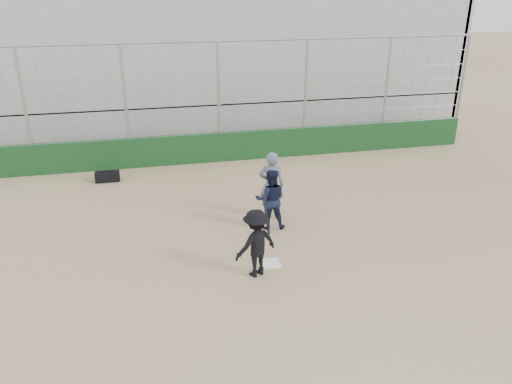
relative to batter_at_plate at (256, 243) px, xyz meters
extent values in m
plane|color=olive|center=(0.39, 0.33, -0.75)|extent=(90.00, 90.00, 0.00)
cube|color=white|center=(0.39, 0.33, -0.74)|extent=(0.44, 0.44, 0.02)
cube|color=#113516|center=(0.39, 7.33, -0.25)|extent=(18.00, 0.25, 1.00)
cylinder|color=gray|center=(0.39, 7.33, 1.25)|extent=(0.10, 0.10, 4.00)
cylinder|color=gray|center=(9.39, 7.33, 1.25)|extent=(0.10, 0.10, 4.00)
cylinder|color=gray|center=(0.39, 7.33, 3.25)|extent=(18.00, 0.07, 0.07)
cube|color=gray|center=(0.39, 12.28, 0.05)|extent=(20.00, 6.70, 1.60)
cube|color=gray|center=(0.39, 12.28, 2.95)|extent=(20.00, 6.70, 4.20)
cube|color=gray|center=(10.39, 12.28, 2.15)|extent=(0.25, 6.70, 6.10)
imported|color=black|center=(0.00, 0.00, 0.00)|extent=(1.11, 0.89, 1.50)
cylinder|color=black|center=(0.25, 0.15, 0.57)|extent=(0.07, 0.57, 0.71)
imported|color=black|center=(0.82, 2.01, -0.24)|extent=(0.85, 0.71, 1.03)
sphere|color=maroon|center=(0.82, 2.01, 0.18)|extent=(0.28, 0.28, 0.28)
imported|color=slate|center=(1.00, 2.65, 0.06)|extent=(0.76, 0.60, 1.63)
cube|color=black|center=(-3.35, 6.20, -0.60)|extent=(0.74, 0.33, 0.31)
cylinder|color=black|center=(-3.35, 6.20, -0.42)|extent=(0.48, 0.05, 0.04)
camera|label=1|loc=(-2.00, -8.89, 5.06)|focal=35.00mm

